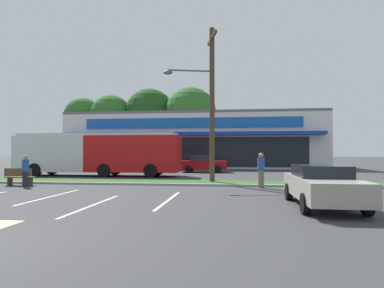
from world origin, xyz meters
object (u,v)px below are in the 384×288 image
Objects in this scene: city_bus at (98,153)px; pedestrian_by_pole at (261,170)px; utility_pole at (209,100)px; bus_stop_bench at (19,176)px; car_0 at (203,164)px; car_1 at (322,185)px; pedestrian_near_bench at (25,171)px.

city_bus reaches higher than pedestrian_by_pole.
utility_pole is 11.50m from bus_stop_bench.
utility_pole reaches higher than car_0.
bus_stop_bench is 15.60m from car_1.
city_bus reaches higher than bus_stop_bench.
utility_pole is at bearing -150.33° from car_1.
car_0 is 2.47× the size of pedestrian_near_bench.
pedestrian_near_bench is (-9.57, -3.03, -4.09)m from utility_pole.
car_1 is 2.84× the size of pedestrian_near_bench.
utility_pole is 5.10× the size of pedestrian_by_pole.
city_bus is 13.64m from pedestrian_by_pole.
pedestrian_by_pole reaches higher than car_1.
car_1 is at bearing 136.07° from city_bus.
city_bus is at bearing -154.63° from pedestrian_near_bench.
city_bus is at bearing -143.90° from car_0.
car_1 is at bearing -60.33° from utility_pole.
bus_stop_bench is at bearing -7.51° from pedestrian_by_pole.
car_0 is at bearing 97.10° from utility_pole.
bus_stop_bench is at bearing 78.35° from city_bus.
car_1 is 14.68m from pedestrian_near_bench.
bus_stop_bench is at bearing -109.58° from car_1.
pedestrian_near_bench is 12.40m from pedestrian_by_pole.
utility_pole is 1.93× the size of car_1.
car_0 is at bearing -125.11° from bus_stop_bench.
car_0 reaches higher than car_1.
pedestrian_by_pole reaches higher than pedestrian_near_bench.
pedestrian_by_pole is at bearing -164.27° from car_1.
utility_pole is 5.47× the size of pedestrian_near_bench.
city_bus is 3.05× the size of car_0.
city_bus reaches higher than car_0.
city_bus is at bearing 151.24° from utility_pole.
city_bus is 8.00m from pedestrian_near_bench.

